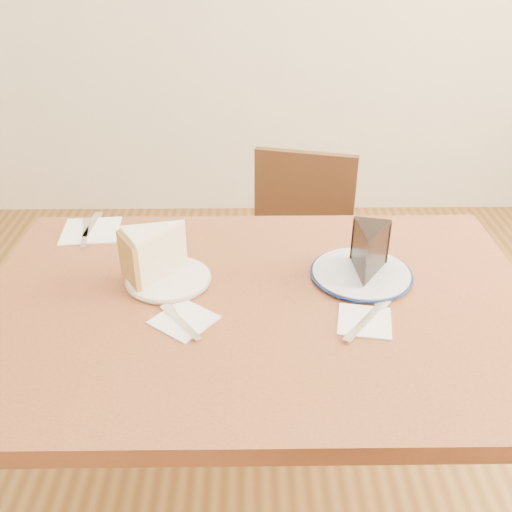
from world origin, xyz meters
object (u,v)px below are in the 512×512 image
Objects in this scene: plate_cream at (169,279)px; table at (259,336)px; plate_navy at (361,274)px; chocolate_cake at (368,254)px; chair_far at (295,266)px; carrot_cake at (159,253)px.

table is at bearing -20.18° from plate_cream.
plate_navy is 1.88× the size of chocolate_cake.
table is 0.67m from chair_far.
chair_far is (0.13, 0.62, -0.20)m from table.
chair_far is at bearing 77.92° from table.
chair_far is 6.04× the size of carrot_cake.
chocolate_cake is (0.11, -0.54, 0.36)m from chair_far.
table is 8.99× the size of carrot_cake.
plate_cream reaches higher than table.
chocolate_cake is (0.01, -0.01, 0.06)m from plate_navy.
chair_far is 6.86× the size of chocolate_cake.
table is at bearing 92.37° from chair_far.
chocolate_cake is (0.46, -0.01, -0.00)m from carrot_cake.
chocolate_cake is at bearing -40.71° from plate_navy.
chocolate_cake reaches higher than plate_cream.
carrot_cake is 0.46m from chocolate_cake.
chocolate_cake is at bearing 1.18° from plate_cream.
plate_navy is at bearing 2.19° from plate_cream.
table is 6.54× the size of plate_cream.
plate_navy reaches higher than table.
plate_navy is at bearing 115.19° from chair_far.
carrot_cake is at bearing 70.70° from chair_far.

